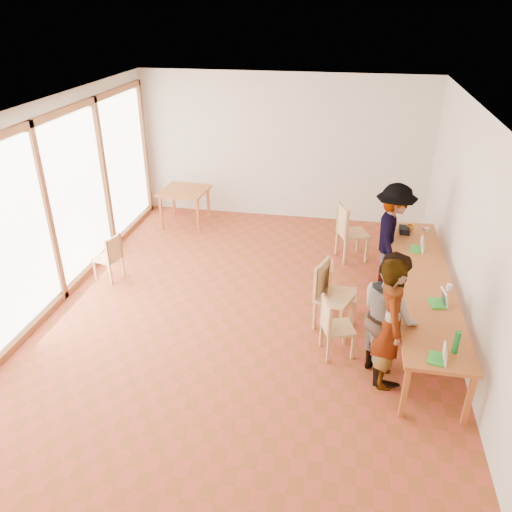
{
  "coord_description": "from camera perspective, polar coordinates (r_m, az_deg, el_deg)",
  "views": [
    {
      "loc": [
        1.3,
        -6.09,
        4.26
      ],
      "look_at": [
        0.19,
        -0.11,
        1.1
      ],
      "focal_mm": 35.0,
      "sensor_mm": 36.0,
      "label": 1
    }
  ],
  "objects": [
    {
      "name": "person_near",
      "position": [
        6.14,
        15.09,
        -7.43
      ],
      "size": [
        0.46,
        0.65,
        1.7
      ],
      "primitive_type": "imported",
      "rotation": [
        0.0,
        0.0,
        1.66
      ],
      "color": "gray",
      "rests_on": "ground"
    },
    {
      "name": "chair_spare",
      "position": [
        8.61,
        -16.27,
        0.31
      ],
      "size": [
        0.45,
        0.45,
        0.43
      ],
      "rotation": [
        0.0,
        0.0,
        2.89
      ],
      "color": "tan",
      "rests_on": "ground"
    },
    {
      "name": "condiment_cup",
      "position": [
        8.91,
        18.93,
        2.87
      ],
      "size": [
        0.08,
        0.08,
        0.06
      ],
      "primitive_type": "cylinder",
      "color": "white",
      "rests_on": "communal_table"
    },
    {
      "name": "communal_table",
      "position": [
        7.42,
        18.47,
        -2.78
      ],
      "size": [
        0.8,
        4.0,
        0.75
      ],
      "color": "#B85D29",
      "rests_on": "ground"
    },
    {
      "name": "black_pouch",
      "position": [
        8.74,
        16.59,
        2.87
      ],
      "size": [
        0.16,
        0.26,
        0.09
      ],
      "primitive_type": "cube",
      "color": "black",
      "rests_on": "communal_table"
    },
    {
      "name": "wall_back",
      "position": [
        10.55,
        3.15,
        12.22
      ],
      "size": [
        6.0,
        0.1,
        3.0
      ],
      "primitive_type": "cube",
      "color": "beige",
      "rests_on": "ground"
    },
    {
      "name": "window_wall",
      "position": [
        7.93,
        -22.9,
        4.83
      ],
      "size": [
        0.1,
        8.0,
        3.0
      ],
      "primitive_type": "cube",
      "color": "white",
      "rests_on": "ground"
    },
    {
      "name": "wall_front",
      "position": [
        3.7,
        -15.17,
        -22.11
      ],
      "size": [
        6.0,
        0.1,
        3.0
      ],
      "primitive_type": "cube",
      "color": "beige",
      "rests_on": "ground"
    },
    {
      "name": "chair_near",
      "position": [
        6.63,
        8.68,
        -7.41
      ],
      "size": [
        0.5,
        0.5,
        0.44
      ],
      "rotation": [
        0.0,
        0.0,
        0.34
      ],
      "color": "tan",
      "rests_on": "ground"
    },
    {
      "name": "side_table",
      "position": [
        10.48,
        -8.2,
        7.1
      ],
      "size": [
        0.9,
        0.9,
        0.75
      ],
      "rotation": [
        0.0,
        0.0,
        -0.08
      ],
      "color": "#B85D29",
      "rests_on": "ground"
    },
    {
      "name": "person_far",
      "position": [
        8.38,
        15.29,
        2.4
      ],
      "size": [
        0.71,
        1.15,
        1.7
      ],
      "primitive_type": "imported",
      "rotation": [
        0.0,
        0.0,
        1.49
      ],
      "color": "gray",
      "rests_on": "ground"
    },
    {
      "name": "ceiling",
      "position": [
        6.35,
        -1.56,
        16.15
      ],
      "size": [
        6.0,
        8.0,
        0.04
      ],
      "primitive_type": "cube",
      "color": "white",
      "rests_on": "wall_back"
    },
    {
      "name": "chair_mid",
      "position": [
        7.14,
        8.18,
        -3.64
      ],
      "size": [
        0.6,
        0.6,
        0.53
      ],
      "rotation": [
        0.0,
        0.0,
        -0.35
      ],
      "color": "tan",
      "rests_on": "ground"
    },
    {
      "name": "laptop_mid",
      "position": [
        6.85,
        20.33,
        -4.79
      ],
      "size": [
        0.25,
        0.27,
        0.21
      ],
      "rotation": [
        0.0,
        0.0,
        0.15
      ],
      "color": "green",
      "rests_on": "communal_table"
    },
    {
      "name": "yellow_mug",
      "position": [
        8.85,
        17.18,
        3.11
      ],
      "size": [
        0.14,
        0.14,
        0.1
      ],
      "primitive_type": "imported",
      "rotation": [
        0.0,
        0.0,
        0.11
      ],
      "color": "#F7A317",
      "rests_on": "communal_table"
    },
    {
      "name": "chair_far",
      "position": [
        7.33,
        9.17,
        -3.49
      ],
      "size": [
        0.41,
        0.41,
        0.47
      ],
      "rotation": [
        0.0,
        0.0,
        -0.01
      ],
      "color": "tan",
      "rests_on": "ground"
    },
    {
      "name": "chair_empty",
      "position": [
        9.03,
        10.45,
        3.28
      ],
      "size": [
        0.63,
        0.63,
        0.55
      ],
      "rotation": [
        0.0,
        0.0,
        0.39
      ],
      "color": "tan",
      "rests_on": "ground"
    },
    {
      "name": "pink_phone",
      "position": [
        9.01,
        18.71,
        3.03
      ],
      "size": [
        0.05,
        0.1,
        0.01
      ],
      "primitive_type": "cube",
      "color": "#D4357E",
      "rests_on": "communal_table"
    },
    {
      "name": "wall_right",
      "position": [
        6.9,
        23.79,
        1.38
      ],
      "size": [
        0.1,
        8.0,
        3.0
      ],
      "primitive_type": "cube",
      "color": "beige",
      "rests_on": "ground"
    },
    {
      "name": "person_mid",
      "position": [
        6.3,
        14.96,
        -6.53
      ],
      "size": [
        0.86,
        0.98,
        1.68
      ],
      "primitive_type": "imported",
      "rotation": [
        0.0,
        0.0,
        1.89
      ],
      "color": "gray",
      "rests_on": "ground"
    },
    {
      "name": "laptop_near",
      "position": [
        5.87,
        20.32,
        -10.69
      ],
      "size": [
        0.25,
        0.27,
        0.2
      ],
      "rotation": [
        0.0,
        0.0,
        -0.22
      ],
      "color": "green",
      "rests_on": "communal_table"
    },
    {
      "name": "ground",
      "position": [
        7.55,
        -1.27,
        -6.94
      ],
      "size": [
        8.0,
        8.0,
        0.0
      ],
      "primitive_type": "plane",
      "color": "#A94128",
      "rests_on": "ground"
    },
    {
      "name": "green_bottle",
      "position": [
        5.99,
        21.93,
        -9.15
      ],
      "size": [
        0.07,
        0.07,
        0.28
      ],
      "primitive_type": "cylinder",
      "color": "#126E29",
      "rests_on": "communal_table"
    },
    {
      "name": "clear_glass",
      "position": [
        7.21,
        21.19,
        -3.35
      ],
      "size": [
        0.07,
        0.07,
        0.09
      ],
      "primitive_type": "cylinder",
      "color": "silver",
      "rests_on": "communal_table"
    },
    {
      "name": "laptop_far",
      "position": [
        8.18,
        18.13,
        0.99
      ],
      "size": [
        0.26,
        0.28,
        0.21
      ],
      "rotation": [
        0.0,
        0.0,
        -0.21
      ],
      "color": "green",
      "rests_on": "communal_table"
    }
  ]
}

